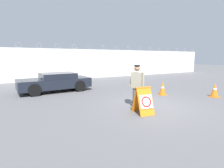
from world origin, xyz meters
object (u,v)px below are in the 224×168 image
barricade_sign (144,101)px  traffic_cone_mid (163,88)px  traffic_cone_near (215,90)px  parked_car_front_coupe (55,82)px  security_guard (137,84)px

barricade_sign → traffic_cone_mid: 3.77m
traffic_cone_near → traffic_cone_mid: bearing=139.5°
traffic_cone_near → parked_car_front_coupe: (-7.17, 5.80, 0.22)m
traffic_cone_mid → parked_car_front_coupe: bearing=141.7°
security_guard → barricade_sign: bearing=127.3°
security_guard → traffic_cone_near: size_ratio=2.34×
barricade_sign → parked_car_front_coupe: size_ratio=0.24×
traffic_cone_near → parked_car_front_coupe: bearing=141.0°
barricade_sign → traffic_cone_mid: barricade_sign is taller
barricade_sign → traffic_cone_near: 5.18m
security_guard → parked_car_front_coupe: security_guard is taller
traffic_cone_near → traffic_cone_mid: size_ratio=1.02×
traffic_cone_near → barricade_sign: bearing=-175.9°
barricade_sign → parked_car_front_coupe: bearing=115.9°
traffic_cone_near → security_guard: bearing=175.4°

